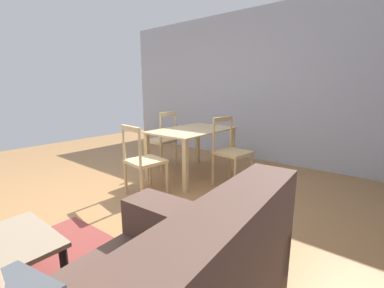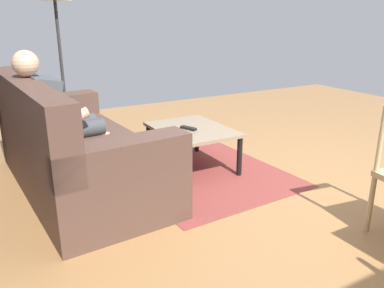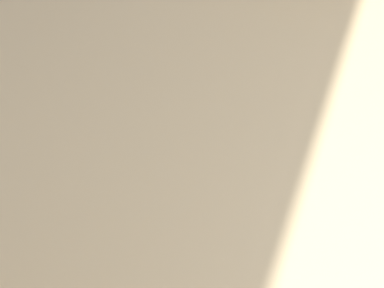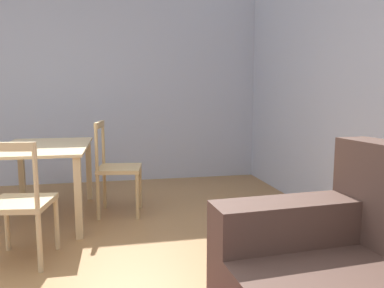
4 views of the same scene
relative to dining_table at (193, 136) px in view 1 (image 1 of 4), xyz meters
name	(u,v)px [view 1 (image 1 of 4)]	position (x,y,z in m)	size (l,w,h in m)	color
ground_plane	(100,210)	(1.60, -0.06, -0.62)	(8.33, 8.33, 0.00)	#9E7042
wall_side	(240,87)	(-1.56, -0.06, 0.76)	(0.12, 5.68, 2.75)	#ABB0BE
dining_table	(193,136)	(0.00, 0.00, 0.00)	(1.31, 0.83, 0.73)	#D1B27F
dining_chair_near_wall	(231,152)	(0.00, 0.69, -0.14)	(0.47, 0.47, 0.95)	tan
dining_chair_facing_couch	(144,161)	(0.98, 0.00, -0.18)	(0.48, 0.48, 0.90)	#D1B27F
dining_chair_by_doorway	(162,140)	(0.00, -0.68, -0.15)	(0.44, 0.44, 0.97)	#D1B27F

